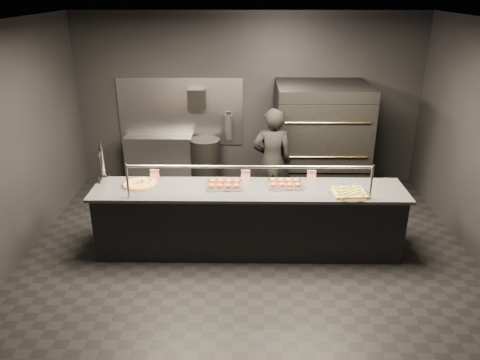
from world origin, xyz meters
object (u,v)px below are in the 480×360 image
at_px(service_counter, 249,219).
at_px(slider_tray_a, 224,184).
at_px(prep_shelf, 160,160).
at_px(beer_tap, 103,170).
at_px(square_pizza, 349,192).
at_px(pizza_oven, 320,141).
at_px(round_pizza, 140,184).
at_px(towel_dispenser, 197,99).
at_px(trash_bin, 206,163).
at_px(fire_extinguisher, 229,127).
at_px(worker, 272,161).
at_px(slider_tray_b, 285,183).

bearing_deg(service_counter, slider_tray_a, 168.24).
distance_m(service_counter, prep_shelf, 2.82).
height_order(beer_tap, square_pizza, beer_tap).
bearing_deg(prep_shelf, square_pizza, -40.67).
xyz_separation_m(pizza_oven, round_pizza, (-2.65, -1.80, -0.03)).
bearing_deg(square_pizza, towel_dispenser, 130.57).
bearing_deg(beer_tap, trash_bin, 59.40).
height_order(pizza_oven, round_pizza, pizza_oven).
height_order(service_counter, beer_tap, beer_tap).
bearing_deg(square_pizza, pizza_oven, 92.08).
height_order(fire_extinguisher, round_pizza, fire_extinguisher).
relative_size(beer_tap, square_pizza, 1.15).
xyz_separation_m(beer_tap, worker, (2.31, 1.02, -0.25)).
bearing_deg(towel_dispenser, slider_tray_a, -76.08).
height_order(round_pizza, worker, worker).
height_order(fire_extinguisher, trash_bin, fire_extinguisher).
bearing_deg(slider_tray_b, towel_dispenser, 121.25).
bearing_deg(slider_tray_b, trash_bin, 120.66).
bearing_deg(worker, square_pizza, 121.17).
height_order(prep_shelf, square_pizza, square_pizza).
relative_size(fire_extinguisher, round_pizza, 1.02).
relative_size(pizza_oven, slider_tray_a, 3.64).
xyz_separation_m(fire_extinguisher, worker, (0.71, -1.18, -0.22)).
xyz_separation_m(fire_extinguisher, square_pizza, (1.62, -2.55, -0.12)).
bearing_deg(worker, beer_tap, 21.44).
xyz_separation_m(fire_extinguisher, beer_tap, (-1.60, -2.20, 0.03)).
height_order(prep_shelf, worker, worker).
bearing_deg(round_pizza, prep_shelf, 93.86).
bearing_deg(worker, fire_extinguisher, -61.26).
height_order(service_counter, fire_extinguisher, service_counter).
bearing_deg(service_counter, square_pizza, -6.69).
xyz_separation_m(pizza_oven, towel_dispenser, (-2.10, 0.49, 0.58)).
distance_m(pizza_oven, beer_tap, 3.58).
xyz_separation_m(pizza_oven, fire_extinguisher, (-1.55, 0.50, 0.09)).
xyz_separation_m(slider_tray_a, worker, (0.69, 1.16, -0.11)).
distance_m(service_counter, worker, 1.33).
xyz_separation_m(service_counter, trash_bin, (-0.76, 2.21, -0.02)).
xyz_separation_m(pizza_oven, slider_tray_a, (-1.52, -1.83, -0.02)).
bearing_deg(fire_extinguisher, round_pizza, -115.55).
xyz_separation_m(square_pizza, worker, (-0.91, 1.37, -0.09)).
bearing_deg(trash_bin, slider_tray_a, -78.47).
relative_size(pizza_oven, round_pizza, 3.87).
xyz_separation_m(prep_shelf, slider_tray_a, (1.28, -2.25, 0.50)).
bearing_deg(slider_tray_a, towel_dispenser, 103.92).
distance_m(towel_dispenser, square_pizza, 3.40).
bearing_deg(towel_dispenser, fire_extinguisher, 1.04).
bearing_deg(slider_tray_b, round_pizza, -179.63).
bearing_deg(prep_shelf, round_pizza, -86.14).
bearing_deg(slider_tray_a, square_pizza, -7.73).
distance_m(service_counter, round_pizza, 1.53).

